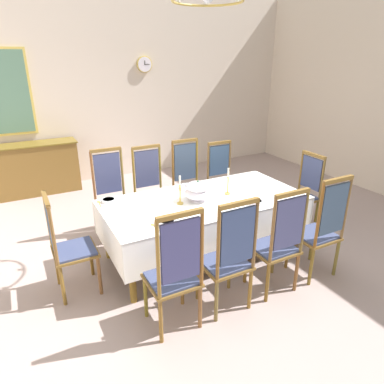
# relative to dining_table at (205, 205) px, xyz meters

# --- Properties ---
(ground) EXTENTS (7.52, 6.84, 0.04)m
(ground) POSITION_rel_dining_table_xyz_m (0.00, 0.03, -0.69)
(ground) COLOR gray
(back_wall) EXTENTS (7.52, 0.08, 3.48)m
(back_wall) POSITION_rel_dining_table_xyz_m (0.00, 3.49, 1.08)
(back_wall) COLOR beige
(back_wall) RESTS_ON ground
(dining_table) EXTENTS (2.35, 1.12, 0.73)m
(dining_table) POSITION_rel_dining_table_xyz_m (0.00, 0.00, 0.00)
(dining_table) COLOR brown
(dining_table) RESTS_ON ground
(tablecloth) EXTENTS (2.37, 1.14, 0.43)m
(tablecloth) POSITION_rel_dining_table_xyz_m (0.00, -0.00, -0.04)
(tablecloth) COLOR white
(tablecloth) RESTS_ON dining_table
(chair_south_a) EXTENTS (0.44, 0.42, 1.20)m
(chair_south_a) POSITION_rel_dining_table_xyz_m (-0.85, -0.97, -0.07)
(chair_south_a) COLOR brown
(chair_south_a) RESTS_ON ground
(chair_north_a) EXTENTS (0.44, 0.42, 1.20)m
(chair_north_a) POSITION_rel_dining_table_xyz_m (-0.85, 0.97, -0.07)
(chair_north_a) COLOR brown
(chair_north_a) RESTS_ON ground
(chair_south_b) EXTENTS (0.44, 0.42, 1.18)m
(chair_south_b) POSITION_rel_dining_table_xyz_m (-0.30, -0.97, -0.08)
(chair_south_b) COLOR brown
(chair_south_b) RESTS_ON ground
(chair_north_b) EXTENTS (0.44, 0.42, 1.17)m
(chair_north_b) POSITION_rel_dining_table_xyz_m (-0.30, 0.97, -0.08)
(chair_north_b) COLOR brown
(chair_north_b) RESTS_ON ground
(chair_south_c) EXTENTS (0.44, 0.42, 1.16)m
(chair_south_c) POSITION_rel_dining_table_xyz_m (0.29, -0.97, -0.09)
(chair_south_c) COLOR brown
(chair_south_c) RESTS_ON ground
(chair_north_c) EXTENTS (0.44, 0.42, 1.20)m
(chair_north_c) POSITION_rel_dining_table_xyz_m (0.29, 0.97, -0.07)
(chair_north_c) COLOR brown
(chair_north_c) RESTS_ON ground
(chair_south_d) EXTENTS (0.44, 0.42, 1.20)m
(chair_south_d) POSITION_rel_dining_table_xyz_m (0.88, -0.97, -0.07)
(chair_south_d) COLOR brown
(chair_south_d) RESTS_ON ground
(chair_north_d) EXTENTS (0.44, 0.42, 1.10)m
(chair_north_d) POSITION_rel_dining_table_xyz_m (0.88, 0.97, -0.11)
(chair_north_d) COLOR brown
(chair_north_d) RESTS_ON ground
(chair_head_west) EXTENTS (0.42, 0.44, 1.09)m
(chair_head_west) POSITION_rel_dining_table_xyz_m (-1.58, 0.00, -0.11)
(chair_head_west) COLOR brown
(chair_head_west) RESTS_ON ground
(chair_head_east) EXTENTS (0.42, 0.44, 1.07)m
(chair_head_east) POSITION_rel_dining_table_xyz_m (1.58, 0.00, -0.12)
(chair_head_east) COLOR brown
(chair_head_east) RESTS_ON ground
(soup_tureen) EXTENTS (0.31, 0.31, 0.24)m
(soup_tureen) POSITION_rel_dining_table_xyz_m (-0.09, -0.00, 0.19)
(soup_tureen) COLOR white
(soup_tureen) RESTS_ON tablecloth
(candlestick_west) EXTENTS (0.07, 0.07, 0.34)m
(candlestick_west) POSITION_rel_dining_table_xyz_m (-0.32, -0.00, 0.21)
(candlestick_west) COLOR gold
(candlestick_west) RESTS_ON tablecloth
(candlestick_east) EXTENTS (0.07, 0.07, 0.33)m
(candlestick_east) POSITION_rel_dining_table_xyz_m (0.32, -0.00, 0.20)
(candlestick_east) COLOR gold
(candlestick_east) RESTS_ON tablecloth
(bowl_near_left) EXTENTS (0.19, 0.19, 0.05)m
(bowl_near_left) POSITION_rel_dining_table_xyz_m (-0.66, -0.39, 0.10)
(bowl_near_left) COLOR white
(bowl_near_left) RESTS_ON tablecloth
(bowl_near_right) EXTENTS (0.16, 0.16, 0.04)m
(bowl_near_right) POSITION_rel_dining_table_xyz_m (-1.02, 0.44, 0.09)
(bowl_near_right) COLOR white
(bowl_near_right) RESTS_ON tablecloth
(bowl_far_left) EXTENTS (0.20, 0.20, 0.04)m
(bowl_far_left) POSITION_rel_dining_table_xyz_m (-0.03, 0.39, 0.10)
(bowl_far_left) COLOR white
(bowl_far_left) RESTS_ON tablecloth
(bowl_far_right) EXTENTS (0.17, 0.17, 0.04)m
(bowl_far_right) POSITION_rel_dining_table_xyz_m (0.44, -0.39, 0.10)
(bowl_far_right) COLOR white
(bowl_far_right) RESTS_ON tablecloth
(spoon_primary) EXTENTS (0.03, 0.18, 0.01)m
(spoon_primary) POSITION_rel_dining_table_xyz_m (-0.79, -0.36, 0.08)
(spoon_primary) COLOR gold
(spoon_primary) RESTS_ON tablecloth
(spoon_secondary) EXTENTS (0.03, 0.18, 0.01)m
(spoon_secondary) POSITION_rel_dining_table_xyz_m (-1.13, 0.47, 0.08)
(spoon_secondary) COLOR gold
(spoon_secondary) RESTS_ON tablecloth
(sideboard) EXTENTS (1.44, 0.48, 0.90)m
(sideboard) POSITION_rel_dining_table_xyz_m (-1.60, 3.17, -0.21)
(sideboard) COLOR brown
(sideboard) RESTS_ON ground
(mounted_clock) EXTENTS (0.30, 0.06, 0.30)m
(mounted_clock) POSITION_rel_dining_table_xyz_m (0.60, 3.41, 1.48)
(mounted_clock) COLOR #D1B251
(framed_painting) EXTENTS (0.83, 0.05, 1.41)m
(framed_painting) POSITION_rel_dining_table_xyz_m (-1.87, 3.42, 1.07)
(framed_painting) COLOR #D1B251
(chandelier) EXTENTS (0.71, 0.70, 0.66)m
(chandelier) POSITION_rel_dining_table_xyz_m (-0.00, -0.00, 2.14)
(chandelier) COLOR gold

